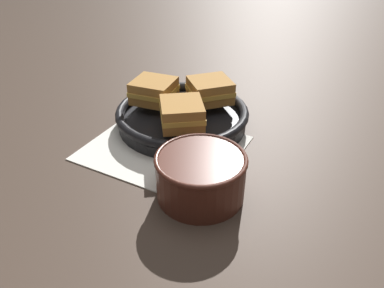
{
  "coord_description": "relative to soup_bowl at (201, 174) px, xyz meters",
  "views": [
    {
      "loc": [
        0.36,
        -0.41,
        0.4
      ],
      "look_at": [
        0.01,
        0.01,
        0.04
      ],
      "focal_mm": 35.0,
      "sensor_mm": 36.0,
      "label": 1
    }
  ],
  "objects": [
    {
      "name": "soup_bowl",
      "position": [
        0.0,
        0.0,
        0.0
      ],
      "size": [
        0.14,
        0.14,
        0.07
      ],
      "color": "#4C2319",
      "rests_on": "ground_plane"
    },
    {
      "name": "skillet",
      "position": [
        -0.17,
        0.15,
        -0.02
      ],
      "size": [
        0.27,
        0.27,
        0.04
      ],
      "color": "black",
      "rests_on": "ground_plane"
    },
    {
      "name": "sandwich_near_right",
      "position": [
        -0.14,
        0.21,
        0.02
      ],
      "size": [
        0.11,
        0.11,
        0.05
      ],
      "rotation": [
        0.0,
        0.0,
        8.85
      ],
      "color": "#B27A38",
      "rests_on": "skillet"
    },
    {
      "name": "sandwich_far_left",
      "position": [
        -0.23,
        0.14,
        0.02
      ],
      "size": [
        0.11,
        0.1,
        0.05
      ],
      "rotation": [
        0.0,
        0.0,
        11.32
      ],
      "color": "#B27A38",
      "rests_on": "skillet"
    },
    {
      "name": "sandwich_near_left",
      "position": [
        -0.12,
        0.1,
        0.02
      ],
      "size": [
        0.12,
        0.12,
        0.05
      ],
      "rotation": [
        0.0,
        0.0,
        7.1
      ],
      "color": "#B27A38",
      "rests_on": "skillet"
    },
    {
      "name": "ground_plane",
      "position": [
        -0.07,
        0.05,
        -0.04
      ],
      "size": [
        4.0,
        4.0,
        0.0
      ],
      "primitive_type": "plane",
      "color": "#47382D"
    },
    {
      "name": "napkin",
      "position": [
        -0.14,
        0.06,
        -0.04
      ],
      "size": [
        0.32,
        0.28,
        0.0
      ],
      "color": "white",
      "rests_on": "ground_plane"
    },
    {
      "name": "spoon",
      "position": [
        -0.1,
        0.07,
        -0.03
      ],
      "size": [
        0.17,
        0.03,
        0.01
      ],
      "rotation": [
        0.0,
        0.0,
        -0.08
      ],
      "color": "#B7B7BC",
      "rests_on": "napkin"
    }
  ]
}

